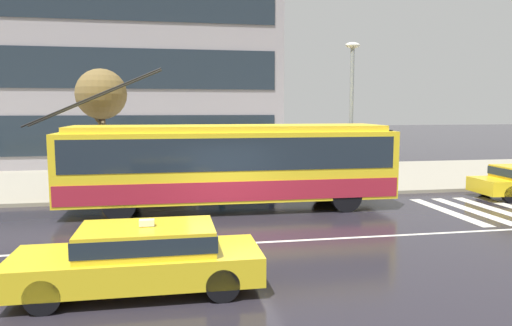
{
  "coord_description": "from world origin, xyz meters",
  "views": [
    {
      "loc": [
        -1.76,
        -13.12,
        3.48
      ],
      "look_at": [
        1.3,
        3.44,
        1.55
      ],
      "focal_mm": 33.58,
      "sensor_mm": 36.0,
      "label": 1
    }
  ],
  "objects_px": {
    "trolleybus": "(230,163)",
    "street_lamp": "(351,102)",
    "street_tree_bare": "(101,96)",
    "bus_shelter": "(154,146)",
    "taxi_oncoming_near": "(142,255)",
    "pedestrian_at_shelter": "(273,149)",
    "pedestrian_approaching_curb": "(223,155)"
  },
  "relations": [
    {
      "from": "bus_shelter",
      "to": "street_tree_bare",
      "type": "distance_m",
      "value": 2.86
    },
    {
      "from": "taxi_oncoming_near",
      "to": "trolleybus",
      "type": "bearing_deg",
      "value": 69.85
    },
    {
      "from": "trolleybus",
      "to": "taxi_oncoming_near",
      "type": "distance_m",
      "value": 7.7
    },
    {
      "from": "pedestrian_approaching_curb",
      "to": "street_lamp",
      "type": "distance_m",
      "value": 5.63
    },
    {
      "from": "taxi_oncoming_near",
      "to": "bus_shelter",
      "type": "xyz_separation_m",
      "value": [
        -0.02,
        10.83,
        1.25
      ]
    },
    {
      "from": "pedestrian_at_shelter",
      "to": "street_tree_bare",
      "type": "xyz_separation_m",
      "value": [
        -6.85,
        0.86,
        2.17
      ]
    },
    {
      "from": "trolleybus",
      "to": "pedestrian_approaching_curb",
      "type": "distance_m",
      "value": 2.34
    },
    {
      "from": "street_tree_bare",
      "to": "taxi_oncoming_near",
      "type": "bearing_deg",
      "value": -79.47
    },
    {
      "from": "bus_shelter",
      "to": "pedestrian_approaching_curb",
      "type": "relative_size",
      "value": 1.92
    },
    {
      "from": "taxi_oncoming_near",
      "to": "street_tree_bare",
      "type": "xyz_separation_m",
      "value": [
        -2.04,
        10.98,
        3.28
      ]
    },
    {
      "from": "bus_shelter",
      "to": "street_lamp",
      "type": "bearing_deg",
      "value": -9.99
    },
    {
      "from": "street_lamp",
      "to": "street_tree_bare",
      "type": "height_order",
      "value": "street_lamp"
    },
    {
      "from": "bus_shelter",
      "to": "street_tree_bare",
      "type": "height_order",
      "value": "street_tree_bare"
    },
    {
      "from": "bus_shelter",
      "to": "pedestrian_at_shelter",
      "type": "height_order",
      "value": "bus_shelter"
    },
    {
      "from": "street_tree_bare",
      "to": "pedestrian_approaching_curb",
      "type": "bearing_deg",
      "value": -17.38
    },
    {
      "from": "pedestrian_approaching_curb",
      "to": "bus_shelter",
      "type": "bearing_deg",
      "value": 153.69
    },
    {
      "from": "street_tree_bare",
      "to": "trolleybus",
      "type": "bearing_deg",
      "value": -39.11
    },
    {
      "from": "taxi_oncoming_near",
      "to": "street_lamp",
      "type": "bearing_deg",
      "value": 50.11
    },
    {
      "from": "trolleybus",
      "to": "street_lamp",
      "type": "height_order",
      "value": "street_lamp"
    },
    {
      "from": "pedestrian_approaching_curb",
      "to": "street_lamp",
      "type": "xyz_separation_m",
      "value": [
        5.24,
        -0.07,
        2.06
      ]
    },
    {
      "from": "street_lamp",
      "to": "street_tree_bare",
      "type": "relative_size",
      "value": 1.22
    },
    {
      "from": "pedestrian_approaching_curb",
      "to": "street_tree_bare",
      "type": "xyz_separation_m",
      "value": [
        -4.69,
        1.47,
        2.32
      ]
    },
    {
      "from": "bus_shelter",
      "to": "trolleybus",
      "type": "bearing_deg",
      "value": -53.98
    },
    {
      "from": "pedestrian_approaching_curb",
      "to": "street_tree_bare",
      "type": "height_order",
      "value": "street_tree_bare"
    },
    {
      "from": "street_tree_bare",
      "to": "pedestrian_at_shelter",
      "type": "bearing_deg",
      "value": -7.13
    },
    {
      "from": "pedestrian_at_shelter",
      "to": "pedestrian_approaching_curb",
      "type": "height_order",
      "value": "pedestrian_at_shelter"
    },
    {
      "from": "bus_shelter",
      "to": "street_tree_bare",
      "type": "xyz_separation_m",
      "value": [
        -2.02,
        0.15,
        2.02
      ]
    },
    {
      "from": "trolleybus",
      "to": "street_lamp",
      "type": "xyz_separation_m",
      "value": [
        5.26,
        2.26,
        2.12
      ]
    },
    {
      "from": "trolleybus",
      "to": "street_tree_bare",
      "type": "relative_size",
      "value": 2.49
    },
    {
      "from": "trolleybus",
      "to": "bus_shelter",
      "type": "distance_m",
      "value": 4.53
    },
    {
      "from": "trolleybus",
      "to": "taxi_oncoming_near",
      "type": "bearing_deg",
      "value": -110.15
    },
    {
      "from": "bus_shelter",
      "to": "pedestrian_at_shelter",
      "type": "relative_size",
      "value": 1.82
    }
  ]
}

